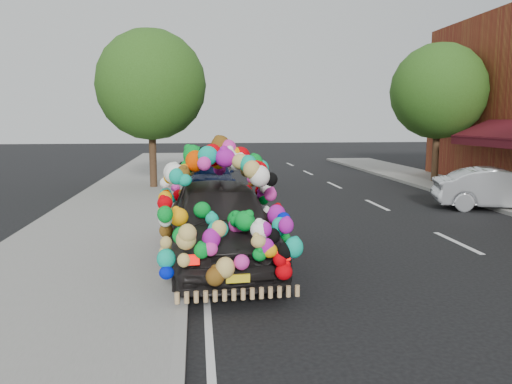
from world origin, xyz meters
TOP-DOWN VIEW (x-y plane):
  - ground at (0.00, 0.00)m, footprint 100.00×100.00m
  - sidewalk at (-4.30, 0.00)m, footprint 4.00×60.00m
  - kerb at (-2.35, 0.00)m, footprint 0.15×60.00m
  - lane_markings at (3.60, 0.00)m, footprint 6.00×50.00m
  - tree_near_sidewalk at (-3.80, 9.50)m, footprint 4.20×4.20m
  - tree_far_b at (8.00, 10.00)m, footprint 4.00×4.00m
  - plush_art_car at (-1.70, -1.01)m, footprint 2.55×5.06m
  - navy_sedan at (-1.58, 8.53)m, footprint 1.73×4.15m
  - silver_hatchback at (7.00, 3.76)m, footprint 4.06×2.37m

SIDE VIEW (x-z plane):
  - ground at x=0.00m, z-range 0.00..0.00m
  - lane_markings at x=3.60m, z-range 0.00..0.01m
  - sidewalk at x=-4.30m, z-range 0.00..0.12m
  - kerb at x=-2.35m, z-range 0.00..0.13m
  - navy_sedan at x=-1.58m, z-range 0.00..1.20m
  - silver_hatchback at x=7.00m, z-range 0.00..1.26m
  - plush_art_car at x=-1.70m, z-range 0.03..2.30m
  - tree_far_b at x=8.00m, z-range 0.94..6.84m
  - tree_near_sidewalk at x=-3.80m, z-range 0.96..7.09m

